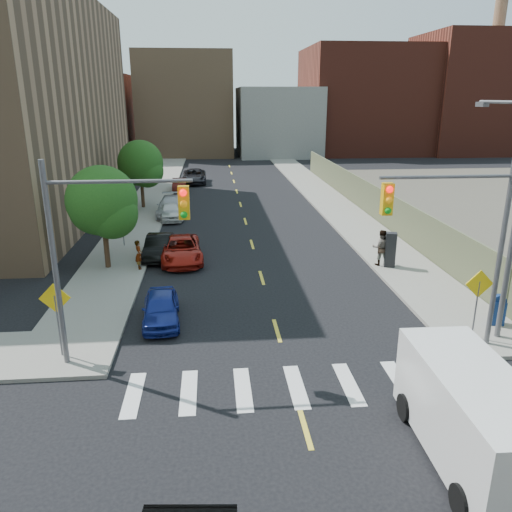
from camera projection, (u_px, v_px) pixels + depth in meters
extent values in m
plane|color=black|center=(320.00, 478.00, 12.05)|extent=(160.00, 160.00, 0.00)
cube|color=gray|center=(159.00, 186.00, 50.71)|extent=(3.50, 73.00, 0.15)
cube|color=gray|center=(309.00, 183.00, 52.03)|extent=(3.50, 73.00, 0.15)
cube|color=#666949|center=(366.00, 197.00, 39.03)|extent=(0.12, 44.00, 2.50)
cube|color=#592319|center=(79.00, 115.00, 74.70)|extent=(14.00, 18.00, 12.00)
cube|color=#8C6B4C|center=(186.00, 104.00, 77.49)|extent=(14.00, 16.00, 15.00)
cube|color=gray|center=(277.00, 121.00, 77.56)|extent=(12.00, 16.00, 10.00)
cube|color=#592319|center=(362.00, 101.00, 79.72)|extent=(18.00, 18.00, 16.00)
cube|color=#592319|center=(465.00, 94.00, 78.88)|extent=(14.00, 16.00, 18.00)
cylinder|color=#8C6B4C|center=(494.00, 61.00, 77.69)|extent=(1.80, 1.80, 28.00)
cylinder|color=#59595E|center=(55.00, 269.00, 16.03)|extent=(0.18, 0.18, 7.00)
cylinder|color=#59595E|center=(119.00, 182.00, 15.36)|extent=(4.50, 0.12, 0.12)
cube|color=#E5A50C|center=(184.00, 203.00, 15.74)|extent=(0.35, 0.30, 1.05)
cylinder|color=#59595E|center=(500.00, 256.00, 17.31)|extent=(0.18, 0.18, 7.00)
cylinder|color=#59595E|center=(447.00, 177.00, 16.26)|extent=(4.50, 0.12, 0.12)
cube|color=#E5A50C|center=(387.00, 199.00, 16.30)|extent=(0.35, 0.30, 1.05)
cylinder|color=#59595E|center=(506.00, 102.00, 17.89)|extent=(0.12, 3.50, 0.12)
cube|color=#59595E|center=(482.00, 104.00, 19.43)|extent=(0.25, 0.60, 0.18)
cylinder|color=#59595E|center=(59.00, 328.00, 17.18)|extent=(0.06, 0.06, 2.40)
cube|color=yellow|center=(55.00, 298.00, 16.85)|extent=(1.06, 0.04, 1.06)
cylinder|color=#59595E|center=(475.00, 312.00, 18.46)|extent=(0.06, 0.06, 2.40)
cube|color=yellow|center=(479.00, 284.00, 18.12)|extent=(1.06, 0.04, 1.06)
cylinder|color=#59595E|center=(123.00, 229.00, 29.98)|extent=(0.06, 0.06, 2.40)
cube|color=yellow|center=(121.00, 211.00, 29.64)|extent=(1.06, 0.04, 1.06)
cylinder|color=#332114|center=(106.00, 246.00, 26.14)|extent=(0.28, 0.28, 2.64)
sphere|color=#183F12|center=(102.00, 201.00, 25.40)|extent=(3.60, 3.60, 3.60)
sphere|color=#183F12|center=(112.00, 213.00, 25.34)|extent=(2.64, 2.64, 2.64)
sphere|color=#183F12|center=(96.00, 207.00, 25.87)|extent=(2.88, 2.88, 2.88)
cylinder|color=#332114|center=(143.00, 193.00, 40.35)|extent=(0.28, 0.28, 2.64)
sphere|color=#183F12|center=(140.00, 163.00, 39.62)|extent=(3.60, 3.60, 3.60)
sphere|color=#183F12|center=(147.00, 171.00, 39.56)|extent=(2.64, 2.64, 2.64)
sphere|color=#183F12|center=(136.00, 168.00, 40.09)|extent=(2.88, 2.88, 2.88)
imported|color=navy|center=(161.00, 308.00, 20.21)|extent=(1.72, 3.72, 1.23)
imported|color=black|center=(159.00, 247.00, 28.31)|extent=(1.56, 3.97, 1.29)
imported|color=maroon|center=(181.00, 250.00, 27.70)|extent=(2.67, 5.02, 1.34)
imported|color=#ADAFB5|center=(172.00, 207.00, 38.07)|extent=(2.11, 5.13, 1.49)
imported|color=silver|center=(170.00, 211.00, 36.97)|extent=(1.90, 3.96, 1.31)
imported|color=#46120E|center=(179.00, 185.00, 47.99)|extent=(1.43, 3.75, 1.22)
imported|color=black|center=(194.00, 176.00, 52.51)|extent=(2.50, 5.29, 1.46)
cube|color=silver|center=(473.00, 416.00, 12.34)|extent=(2.15, 5.35, 2.25)
cube|color=black|center=(439.00, 363.00, 14.18)|extent=(1.91, 1.26, 0.92)
cylinder|color=black|center=(406.00, 407.00, 14.20)|extent=(0.30, 0.78, 0.78)
cylinder|color=black|center=(472.00, 405.00, 14.33)|extent=(0.30, 0.78, 0.78)
cylinder|color=black|center=(462.00, 502.00, 10.91)|extent=(0.30, 0.78, 0.78)
cube|color=navy|center=(497.00, 313.00, 19.73)|extent=(0.57, 0.47, 0.98)
cylinder|color=navy|center=(499.00, 301.00, 19.57)|extent=(0.54, 0.31, 0.50)
cube|color=black|center=(390.00, 250.00, 26.29)|extent=(0.65, 0.58, 1.85)
imported|color=gray|center=(139.00, 255.00, 26.01)|extent=(0.49, 0.63, 1.54)
imported|color=gray|center=(381.00, 248.00, 26.51)|extent=(1.07, 0.92, 1.93)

